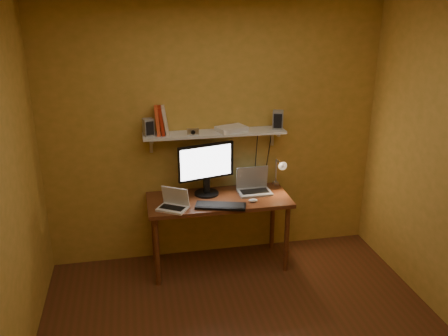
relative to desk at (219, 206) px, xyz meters
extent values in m
cube|color=gold|center=(0.02, 0.33, 0.64)|extent=(3.40, 0.02, 2.60)
cube|color=brown|center=(0.00, 0.00, 0.07)|extent=(1.40, 0.60, 0.04)
cylinder|color=brown|center=(-0.64, -0.24, -0.31)|extent=(0.05, 0.05, 0.71)
cylinder|color=brown|center=(0.64, -0.24, -0.31)|extent=(0.05, 0.05, 0.71)
cylinder|color=brown|center=(-0.64, 0.24, -0.31)|extent=(0.05, 0.05, 0.71)
cylinder|color=brown|center=(0.64, 0.24, -0.31)|extent=(0.05, 0.05, 0.71)
cube|color=silver|center=(0.00, 0.19, 0.70)|extent=(1.40, 0.25, 0.02)
cube|color=silver|center=(-0.62, 0.30, 0.60)|extent=(0.03, 0.03, 0.18)
cube|color=silver|center=(0.62, 0.30, 0.60)|extent=(0.03, 0.03, 0.18)
cylinder|color=black|center=(-0.10, 0.13, 0.09)|extent=(0.30, 0.30, 0.02)
cube|color=black|center=(-0.10, 0.13, 0.19)|extent=(0.06, 0.06, 0.18)
cube|color=black|center=(-0.10, 0.13, 0.43)|extent=(0.57, 0.17, 0.36)
cube|color=white|center=(-0.10, 0.11, 0.43)|extent=(0.52, 0.13, 0.31)
cube|color=gray|center=(0.38, 0.06, 0.10)|extent=(0.33, 0.24, 0.02)
cube|color=black|center=(0.38, 0.06, 0.11)|extent=(0.28, 0.13, 0.00)
cube|color=gray|center=(0.38, 0.16, 0.22)|extent=(0.33, 0.04, 0.23)
cube|color=#152B43|center=(0.38, 0.16, 0.22)|extent=(0.29, 0.03, 0.20)
cube|color=white|center=(-0.47, -0.18, 0.10)|extent=(0.32, 0.30, 0.02)
cube|color=black|center=(-0.47, -0.18, 0.11)|extent=(0.25, 0.20, 0.00)
cube|color=white|center=(-0.44, -0.12, 0.20)|extent=(0.25, 0.18, 0.18)
cube|color=black|center=(-0.44, -0.12, 0.20)|extent=(0.22, 0.15, 0.15)
cube|color=black|center=(-0.02, -0.21, 0.10)|extent=(0.50, 0.29, 0.03)
ellipsoid|color=white|center=(0.31, -0.15, 0.10)|extent=(0.10, 0.08, 0.03)
cube|color=silver|center=(0.66, 0.24, 0.08)|extent=(0.05, 0.06, 0.08)
cylinder|color=silver|center=(0.66, 0.24, 0.23)|extent=(0.02, 0.02, 0.28)
cylinder|color=silver|center=(0.66, 0.16, 0.37)|extent=(0.01, 0.16, 0.01)
cone|color=silver|center=(0.66, 0.08, 0.37)|extent=(0.09, 0.09, 0.09)
sphere|color=#FFE0A5|center=(0.66, 0.06, 0.37)|extent=(0.04, 0.04, 0.04)
cube|color=gray|center=(-0.64, 0.19, 0.79)|extent=(0.11, 0.11, 0.17)
cube|color=gray|center=(0.64, 0.19, 0.80)|extent=(0.13, 0.13, 0.18)
cube|color=#E64B23|center=(-0.55, 0.22, 0.84)|extent=(0.06, 0.18, 0.27)
cube|color=#A3200E|center=(-0.51, 0.22, 0.84)|extent=(0.07, 0.18, 0.27)
cube|color=beige|center=(-0.48, 0.22, 0.84)|extent=(0.08, 0.18, 0.27)
cube|color=silver|center=(-0.22, 0.12, 0.74)|extent=(0.11, 0.04, 0.07)
cylinder|color=black|center=(-0.22, 0.10, 0.74)|extent=(0.04, 0.02, 0.04)
cube|color=white|center=(0.17, 0.19, 0.73)|extent=(0.33, 0.27, 0.05)
camera|label=1|loc=(-0.79, -4.22, 1.96)|focal=38.00mm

